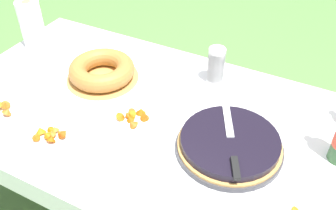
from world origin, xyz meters
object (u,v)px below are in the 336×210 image
at_px(serving_knife, 232,143).
at_px(snack_plate_left, 52,136).
at_px(snack_plate_far, 136,117).
at_px(berry_tart, 230,144).
at_px(paper_towel_roll, 32,25).
at_px(bundt_cake, 102,70).
at_px(cup_stack, 216,65).

distance_m(serving_knife, snack_plate_left, 0.64).
distance_m(snack_plate_left, snack_plate_far, 0.31).
relative_size(serving_knife, snack_plate_left, 1.75).
bearing_deg(snack_plate_left, berry_tart, 22.45).
relative_size(serving_knife, paper_towel_roll, 1.48).
distance_m(serving_knife, paper_towel_roll, 1.13).
bearing_deg(bundt_cake, snack_plate_far, -31.16).
height_order(snack_plate_far, paper_towel_roll, paper_towel_roll).
bearing_deg(berry_tart, snack_plate_left, -157.55).
bearing_deg(snack_plate_left, bundt_cake, 98.10).
bearing_deg(bundt_cake, paper_towel_roll, 170.26).
bearing_deg(berry_tart, serving_knife, -63.80).
bearing_deg(cup_stack, bundt_cake, -154.92).
xyz_separation_m(berry_tart, bundt_cake, (-0.64, 0.15, 0.01)).
bearing_deg(snack_plate_far, paper_towel_roll, 161.53).
height_order(serving_knife, paper_towel_roll, paper_towel_roll).
bearing_deg(paper_towel_roll, serving_knife, -12.97).
bearing_deg(snack_plate_far, berry_tart, 1.86).
bearing_deg(berry_tart, paper_towel_roll, 168.20).
distance_m(berry_tart, bundt_cake, 0.66).
bearing_deg(serving_knife, berry_tart, -0.00).
relative_size(cup_stack, snack_plate_far, 0.71).
xyz_separation_m(bundt_cake, snack_plate_far, (0.27, -0.16, -0.03)).
xyz_separation_m(bundt_cake, paper_towel_roll, (-0.45, 0.08, 0.07)).
distance_m(berry_tart, serving_knife, 0.05).
bearing_deg(cup_stack, snack_plate_far, -115.15).
relative_size(snack_plate_far, paper_towel_roll, 0.98).
bearing_deg(serving_knife, bundt_cake, 48.66).
bearing_deg(paper_towel_roll, snack_plate_left, -42.94).
bearing_deg(bundt_cake, serving_knife, -15.14).
bearing_deg(paper_towel_roll, snack_plate_far, -18.47).
height_order(serving_knife, bundt_cake, bundt_cake).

